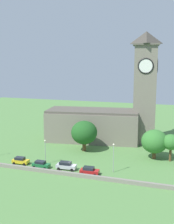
{
  "coord_description": "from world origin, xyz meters",
  "views": [
    {
      "loc": [
        23.9,
        -61.12,
        25.05
      ],
      "look_at": [
        0.06,
        9.93,
        12.02
      ],
      "focal_mm": 45.84,
      "sensor_mm": 36.0,
      "label": 1
    }
  ],
  "objects": [
    {
      "name": "streetlamp_west_mid",
      "position": [
        -7.66,
        0.32,
        4.2
      ],
      "size": [
        0.44,
        0.44,
        6.18
      ],
      "color": "#9EA0A5",
      "rests_on": "ground"
    },
    {
      "name": "streetlamp_central",
      "position": [
        9.72,
        0.21,
        4.58
      ],
      "size": [
        0.44,
        0.44,
        6.84
      ],
      "color": "#9EA0A5",
      "rests_on": "ground"
    },
    {
      "name": "ground_plane",
      "position": [
        0.0,
        15.0,
        0.0
      ],
      "size": [
        200.0,
        200.0,
        0.0
      ],
      "primitive_type": "plane",
      "color": "#517F42"
    },
    {
      "name": "tree_riverside_west",
      "position": [
        17.69,
        12.88,
        4.69
      ],
      "size": [
        6.88,
        6.88,
        7.81
      ],
      "color": "brown",
      "rests_on": "ground"
    },
    {
      "name": "tree_by_tower",
      "position": [
        -1.95,
        13.4,
        5.39
      ],
      "size": [
        7.44,
        7.44,
        8.77
      ],
      "color": "brown",
      "rests_on": "ground"
    },
    {
      "name": "car_red",
      "position": [
        4.86,
        -2.74,
        0.88
      ],
      "size": [
        4.36,
        2.4,
        1.74
      ],
      "color": "red",
      "rests_on": "ground"
    },
    {
      "name": "quay_barrier",
      "position": [
        0.0,
        -5.0,
        0.43
      ],
      "size": [
        49.97,
        0.7,
        0.86
      ],
      "primitive_type": "cube",
      "color": "gray",
      "rests_on": "ground"
    },
    {
      "name": "car_green",
      "position": [
        -7.51,
        -2.45,
        0.84
      ],
      "size": [
        4.29,
        2.12,
        1.67
      ],
      "color": "#1E6B38",
      "rests_on": "ground"
    },
    {
      "name": "car_silver",
      "position": [
        -1.32,
        -1.58,
        0.95
      ],
      "size": [
        4.89,
        2.39,
        1.88
      ],
      "color": "silver",
      "rests_on": "ground"
    },
    {
      "name": "car_yellow",
      "position": [
        -13.61,
        -1.7,
        0.87
      ],
      "size": [
        4.21,
        2.25,
        1.71
      ],
      "color": "gold",
      "rests_on": "ground"
    },
    {
      "name": "tree_churchyard",
      "position": [
        21.82,
        12.28,
        5.01
      ],
      "size": [
        4.48,
        4.48,
        7.07
      ],
      "color": "brown",
      "rests_on": "ground"
    },
    {
      "name": "church",
      "position": [
        1.66,
        26.06,
        8.75
      ],
      "size": [
        35.6,
        16.48,
        34.2
      ],
      "color": "slate",
      "rests_on": "ground"
    }
  ]
}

